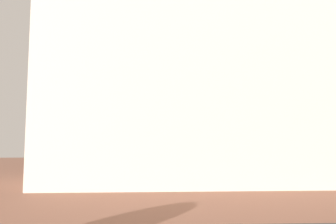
# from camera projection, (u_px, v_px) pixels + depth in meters

# --- Properties ---
(landmark_building) EXTENTS (27.73, 10.80, 38.07)m
(landmark_building) POSITION_uv_depth(u_px,v_px,m) (192.00, 74.00, 30.04)
(landmark_building) COLOR beige
(landmark_building) RESTS_ON ground_plane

